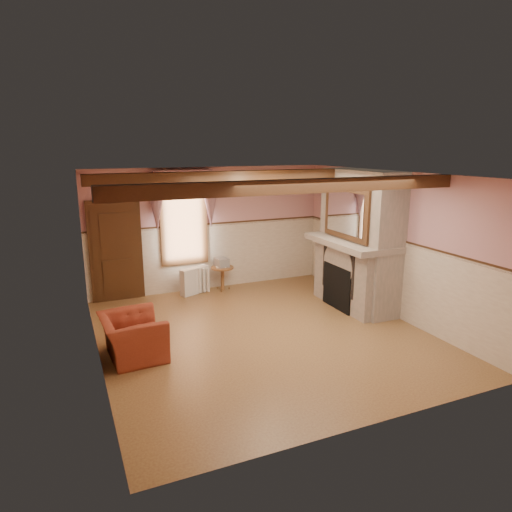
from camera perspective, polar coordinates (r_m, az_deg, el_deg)
name	(u,v)px	position (r m, az deg, el deg)	size (l,w,h in m)	color
floor	(263,334)	(8.23, 0.86, -9.69)	(5.50, 6.00, 0.01)	brown
ceiling	(263,174)	(7.57, 0.93, 10.17)	(5.50, 6.00, 0.01)	silver
wall_back	(209,229)	(10.53, -5.86, 3.39)	(5.50, 0.02, 2.80)	#C2868B
wall_front	(373,316)	(5.31, 14.44, -7.26)	(5.50, 0.02, 2.80)	#C2868B
wall_left	(93,275)	(7.14, -19.67, -2.26)	(0.02, 6.00, 2.80)	#C2868B
wall_right	(392,244)	(9.23, 16.64, 1.45)	(0.02, 6.00, 2.80)	#C2868B
wainscot	(263,294)	(7.96, 0.87, -4.73)	(5.50, 6.00, 1.50)	beige
chair_rail	(263,252)	(7.76, 0.89, 0.54)	(5.50, 6.00, 0.08)	black
firebox	(340,287)	(9.49, 10.45, -3.81)	(0.20, 0.95, 0.90)	black
armchair	(133,337)	(7.51, -15.16, -9.72)	(1.05, 0.92, 0.68)	maroon
side_table	(223,278)	(10.57, -4.21, -2.80)	(0.52, 0.52, 0.55)	brown
book_stack	(222,262)	(10.50, -4.33, -0.79)	(0.26, 0.32, 0.20)	#B7AD8C
radiator	(195,281)	(10.37, -7.69, -3.07)	(0.70, 0.18, 0.60)	silver
bowl	(355,238)	(9.32, 12.22, 2.19)	(0.31, 0.31, 0.08)	brown
mantel_clock	(331,228)	(10.00, 9.40, 3.44)	(0.14, 0.24, 0.20)	black
oil_lamp	(335,228)	(9.87, 9.89, 3.52)	(0.11, 0.11, 0.28)	#B59033
candle_red	(372,241)	(8.88, 14.32, 1.78)	(0.06, 0.06, 0.16)	#B22715
jar_yellow	(370,242)	(8.93, 14.05, 1.74)	(0.06, 0.06, 0.12)	gold
fireplace	(360,240)	(9.50, 12.83, 2.01)	(0.85, 2.00, 2.80)	gray
mantel	(352,242)	(9.40, 11.93, 1.69)	(1.05, 2.05, 0.12)	gray
overmantel_mirror	(346,213)	(9.19, 11.17, 5.32)	(0.06, 1.44, 1.04)	silver
door	(116,253)	(10.12, -17.10, 0.42)	(1.10, 0.10, 2.10)	black
window	(184,220)	(10.30, -9.03, 4.48)	(1.06, 0.08, 2.02)	white
window_drapes	(184,193)	(10.13, -9.02, 7.75)	(1.30, 0.14, 1.40)	gray
ceiling_beam_front	(299,186)	(6.51, 5.34, 8.67)	(5.50, 0.18, 0.20)	black
ceiling_beam_back	(237,176)	(8.68, -2.39, 9.94)	(5.50, 0.18, 0.20)	black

